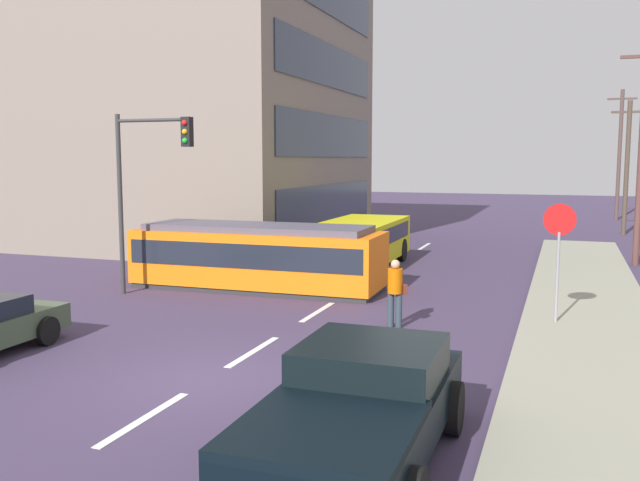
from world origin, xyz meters
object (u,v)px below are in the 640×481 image
city_bus (362,240)px  parked_sedan_far (302,233)px  streetcar_tram (258,255)px  stop_sign (559,238)px  parked_sedan_mid (248,250)px  utility_pole_far (627,165)px  utility_pole_distant (620,153)px  traffic_light_mast (146,171)px  pickup_truck_parked (360,408)px  pedestrian_crossing (395,289)px

city_bus → parked_sedan_far: (-4.26, 4.61, -0.39)m
streetcar_tram → stop_sign: 9.31m
parked_sedan_mid → utility_pole_far: bearing=48.9°
city_bus → utility_pole_distant: bearing=66.9°
stop_sign → streetcar_tram: bearing=166.4°
traffic_light_mast → utility_pole_distant: size_ratio=0.63×
streetcar_tram → utility_pole_far: size_ratio=1.12×
streetcar_tram → parked_sedan_far: 10.25m
pickup_truck_parked → parked_sedan_far: size_ratio=1.22×
pedestrian_crossing → parked_sedan_mid: (-7.57, 7.46, -0.32)m
parked_sedan_far → utility_pole_distant: (14.67, 19.79, 3.83)m
parked_sedan_mid → utility_pole_distant: size_ratio=0.52×
utility_pole_far → utility_pole_distant: (0.21, 9.36, 0.72)m
pedestrian_crossing → parked_sedan_far: pedestrian_crossing is taller
pickup_truck_parked → utility_pole_far: bearing=80.2°
stop_sign → utility_pole_distant: 32.17m
pedestrian_crossing → pickup_truck_parked: 7.60m
traffic_light_mast → utility_pole_distant: 35.23m
pedestrian_crossing → pickup_truck_parked: (1.34, -7.48, -0.15)m
streetcar_tram → parked_sedan_mid: bearing=119.8°
pickup_truck_parked → utility_pole_far: utility_pole_far is taller
pickup_truck_parked → utility_pole_distant: (5.64, 40.73, 3.65)m
pedestrian_crossing → utility_pole_far: bearing=74.2°
stop_sign → utility_pole_far: 22.83m
pickup_truck_parked → parked_sedan_far: bearing=113.3°
parked_sedan_mid → city_bus: bearing=18.6°
utility_pole_distant → utility_pole_far: bearing=-91.3°
parked_sedan_far → stop_sign: stop_sign is taller
stop_sign → utility_pole_distant: bearing=84.1°
streetcar_tram → parked_sedan_far: streetcar_tram is taller
streetcar_tram → utility_pole_distant: utility_pole_distant is taller
stop_sign → utility_pole_far: (3.09, 22.57, 1.54)m
parked_sedan_mid → utility_pole_distant: bearing=60.6°
traffic_light_mast → utility_pole_far: 26.91m
parked_sedan_far → traffic_light_mast: (-0.12, -12.18, 3.11)m
parked_sedan_mid → utility_pole_distant: 29.85m
streetcar_tram → traffic_light_mast: size_ratio=1.47×
traffic_light_mast → utility_pole_far: bearing=57.2°
streetcar_tram → pedestrian_crossing: 6.35m
pedestrian_crossing → stop_sign: stop_sign is taller
parked_sedan_mid → streetcar_tram: bearing=-60.2°
parked_sedan_mid → parked_sedan_far: 6.00m
traffic_light_mast → utility_pole_distant: (14.79, 31.97, 0.72)m
pedestrian_crossing → parked_sedan_far: (-7.69, 13.46, -0.32)m
parked_sedan_mid → parked_sedan_far: (-0.13, 6.00, -0.00)m
streetcar_tram → pedestrian_crossing: size_ratio=4.76×
city_bus → traffic_light_mast: traffic_light_mast is taller
pedestrian_crossing → utility_pole_far: utility_pole_far is taller
city_bus → traffic_light_mast: 9.16m
parked_sedan_far → traffic_light_mast: traffic_light_mast is taller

